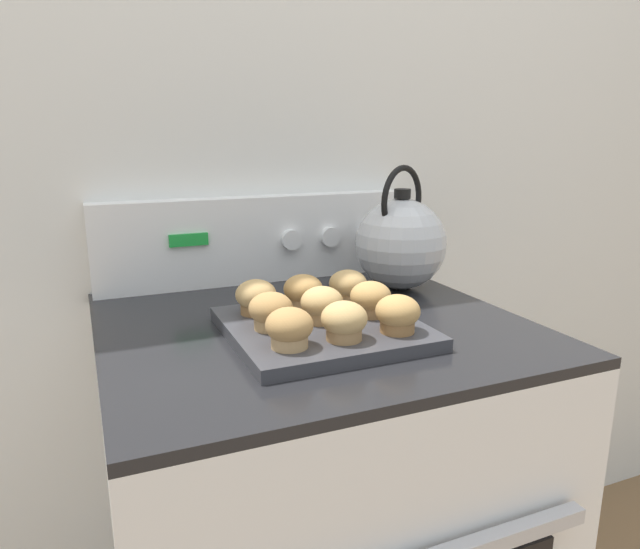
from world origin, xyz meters
TOP-DOWN VIEW (x-y plane):
  - wall_back at (0.00, 0.74)m, footprint 8.00×0.05m
  - stove_range at (0.00, 0.36)m, footprint 0.74×0.73m
  - control_panel at (0.00, 0.68)m, footprint 0.72×0.07m
  - muffin_pan at (-0.01, 0.29)m, footprint 0.31×0.31m
  - muffin_r0_c0 at (-0.10, 0.21)m, footprint 0.07×0.07m
  - muffin_r0_c1 at (-0.01, 0.20)m, footprint 0.07×0.07m
  - muffin_r0_c2 at (0.08, 0.20)m, footprint 0.07×0.07m
  - muffin_r1_c0 at (-0.10, 0.30)m, footprint 0.07×0.07m
  - muffin_r1_c1 at (-0.01, 0.30)m, footprint 0.07×0.07m
  - muffin_r1_c2 at (0.08, 0.29)m, footprint 0.07×0.07m
  - muffin_r2_c0 at (-0.10, 0.38)m, footprint 0.07×0.07m
  - muffin_r2_c1 at (-0.01, 0.38)m, footprint 0.07×0.07m
  - muffin_r2_c2 at (0.08, 0.39)m, footprint 0.07×0.07m
  - tea_kettle at (0.26, 0.50)m, footprint 0.22×0.20m

SIDE VIEW (x-z plane):
  - stove_range at x=0.00m, z-range 0.00..0.90m
  - muffin_pan at x=-0.01m, z-range 0.90..0.93m
  - muffin_r0_c0 at x=-0.10m, z-range 0.92..0.99m
  - muffin_r0_c1 at x=-0.01m, z-range 0.92..0.99m
  - muffin_r0_c2 at x=0.08m, z-range 0.92..0.99m
  - muffin_r1_c0 at x=-0.10m, z-range 0.92..0.99m
  - muffin_r1_c1 at x=-0.01m, z-range 0.92..0.99m
  - muffin_r1_c2 at x=0.08m, z-range 0.92..0.99m
  - muffin_r2_c0 at x=-0.10m, z-range 0.92..0.99m
  - muffin_r2_c1 at x=-0.01m, z-range 0.92..0.99m
  - muffin_r2_c2 at x=0.08m, z-range 0.92..0.99m
  - control_panel at x=0.00m, z-range 0.90..1.10m
  - tea_kettle at x=0.26m, z-range 0.87..1.14m
  - wall_back at x=0.00m, z-range 0.00..2.40m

